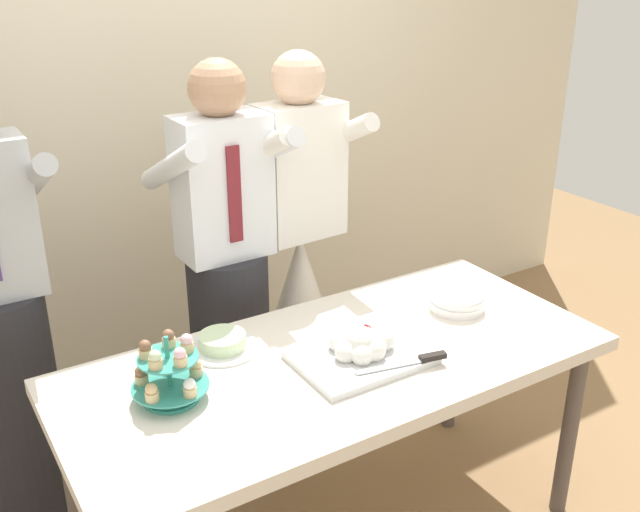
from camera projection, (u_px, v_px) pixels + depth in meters
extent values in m
cube|color=beige|center=(164.00, 85.00, 3.22)|extent=(5.20, 0.10, 2.90)
cube|color=silver|center=(337.00, 364.00, 2.39)|extent=(1.80, 0.80, 0.05)
cylinder|color=#564C47|center=(569.00, 431.00, 2.69)|extent=(0.06, 0.06, 0.72)
cylinder|color=#564C47|center=(74.00, 491.00, 2.39)|extent=(0.06, 0.06, 0.72)
cylinder|color=#564C47|center=(453.00, 355.00, 3.19)|extent=(0.06, 0.06, 0.72)
cylinder|color=teal|center=(171.00, 397.00, 2.16)|extent=(0.17, 0.17, 0.01)
cylinder|color=teal|center=(169.00, 368.00, 2.12)|extent=(0.01, 0.01, 0.21)
cylinder|color=teal|center=(170.00, 386.00, 2.14)|extent=(0.23, 0.23, 0.01)
cylinder|color=#D1B784|center=(196.00, 371.00, 2.19)|extent=(0.04, 0.04, 0.03)
sphere|color=#D6B27A|center=(195.00, 364.00, 2.18)|extent=(0.04, 0.04, 0.04)
cylinder|color=#D1B784|center=(169.00, 366.00, 2.21)|extent=(0.04, 0.04, 0.03)
sphere|color=brown|center=(169.00, 359.00, 2.20)|extent=(0.04, 0.04, 0.04)
cylinder|color=#D1B784|center=(141.00, 379.00, 2.15)|extent=(0.04, 0.04, 0.03)
sphere|color=brown|center=(141.00, 372.00, 2.14)|extent=(0.04, 0.04, 0.04)
cylinder|color=#D1B784|center=(152.00, 396.00, 2.06)|extent=(0.04, 0.04, 0.03)
sphere|color=#D6B27A|center=(151.00, 389.00, 2.05)|extent=(0.04, 0.04, 0.04)
cylinder|color=#D1B784|center=(190.00, 391.00, 2.09)|extent=(0.04, 0.04, 0.03)
sphere|color=white|center=(189.00, 384.00, 2.08)|extent=(0.04, 0.04, 0.04)
cylinder|color=teal|center=(168.00, 358.00, 2.11)|extent=(0.18, 0.18, 0.01)
cylinder|color=#D1B784|center=(187.00, 347.00, 2.13)|extent=(0.04, 0.04, 0.03)
sphere|color=#EAB7C6|center=(186.00, 340.00, 2.12)|extent=(0.04, 0.04, 0.04)
cylinder|color=#D1B784|center=(169.00, 342.00, 2.16)|extent=(0.04, 0.04, 0.03)
sphere|color=brown|center=(168.00, 335.00, 2.15)|extent=(0.04, 0.04, 0.04)
cylinder|color=#D1B784|center=(146.00, 353.00, 2.10)|extent=(0.04, 0.04, 0.03)
sphere|color=brown|center=(145.00, 346.00, 2.09)|extent=(0.04, 0.04, 0.04)
cylinder|color=#D1B784|center=(156.00, 363.00, 2.04)|extent=(0.04, 0.04, 0.03)
sphere|color=beige|center=(155.00, 356.00, 2.04)|extent=(0.04, 0.04, 0.04)
cylinder|color=#D1B784|center=(180.00, 361.00, 2.06)|extent=(0.04, 0.04, 0.03)
sphere|color=#EAB7C6|center=(180.00, 353.00, 2.05)|extent=(0.04, 0.04, 0.04)
cube|color=silver|center=(361.00, 357.00, 2.35)|extent=(0.42, 0.31, 0.02)
sphere|color=white|center=(381.00, 339.00, 2.38)|extent=(0.09, 0.09, 0.09)
sphere|color=white|center=(360.00, 340.00, 2.38)|extent=(0.08, 0.08, 0.08)
sphere|color=white|center=(339.00, 342.00, 2.37)|extent=(0.07, 0.07, 0.07)
sphere|color=white|center=(346.00, 352.00, 2.31)|extent=(0.07, 0.07, 0.07)
sphere|color=white|center=(362.00, 355.00, 2.30)|extent=(0.07, 0.07, 0.07)
sphere|color=white|center=(373.00, 349.00, 2.32)|extent=(0.09, 0.09, 0.09)
sphere|color=white|center=(361.00, 342.00, 2.33)|extent=(0.11, 0.11, 0.11)
sphere|color=#B21923|center=(366.00, 327.00, 2.33)|extent=(0.02, 0.02, 0.02)
sphere|color=#2D1938|center=(363.00, 329.00, 2.34)|extent=(0.02, 0.02, 0.02)
sphere|color=#DB474C|center=(368.00, 328.00, 2.33)|extent=(0.02, 0.02, 0.02)
sphere|color=#B21923|center=(364.00, 332.00, 2.32)|extent=(0.02, 0.02, 0.02)
sphere|color=#DB474C|center=(359.00, 330.00, 2.31)|extent=(0.02, 0.02, 0.02)
cube|color=silver|center=(390.00, 367.00, 2.27)|extent=(0.23, 0.07, 0.00)
cube|color=black|center=(433.00, 357.00, 2.32)|extent=(0.09, 0.04, 0.02)
cylinder|color=white|center=(457.00, 307.00, 2.70)|extent=(0.20, 0.20, 0.01)
cylinder|color=white|center=(456.00, 304.00, 2.69)|extent=(0.20, 0.20, 0.01)
cylinder|color=white|center=(457.00, 302.00, 2.69)|extent=(0.20, 0.20, 0.01)
cylinder|color=white|center=(458.00, 299.00, 2.69)|extent=(0.20, 0.20, 0.01)
cylinder|color=white|center=(458.00, 297.00, 2.68)|extent=(0.20, 0.20, 0.01)
cylinder|color=white|center=(457.00, 294.00, 2.68)|extent=(0.20, 0.20, 0.01)
cylinder|color=white|center=(223.00, 348.00, 2.42)|extent=(0.24, 0.24, 0.01)
cylinder|color=beige|center=(222.00, 341.00, 2.41)|extent=(0.16, 0.16, 0.05)
cylinder|color=#232328|center=(232.00, 357.00, 2.98)|extent=(0.32, 0.32, 0.92)
cube|color=white|center=(223.00, 187.00, 2.70)|extent=(0.34, 0.21, 0.54)
sphere|color=tan|center=(217.00, 88.00, 2.56)|extent=(0.21, 0.21, 0.21)
cylinder|color=white|center=(172.00, 167.00, 2.56)|extent=(0.08, 0.49, 0.28)
cylinder|color=white|center=(266.00, 152.00, 2.75)|extent=(0.08, 0.49, 0.28)
cube|color=maroon|center=(235.00, 195.00, 2.61)|extent=(0.05, 0.01, 0.36)
cone|color=white|center=(301.00, 332.00, 3.18)|extent=(0.56, 0.56, 0.92)
cube|color=white|center=(299.00, 171.00, 2.90)|extent=(0.35, 0.22, 0.54)
sphere|color=beige|center=(298.00, 78.00, 2.75)|extent=(0.21, 0.21, 0.21)
cylinder|color=white|center=(255.00, 152.00, 2.75)|extent=(0.11, 0.49, 0.28)
cylinder|color=white|center=(336.00, 138.00, 2.95)|extent=(0.11, 0.49, 0.28)
cylinder|color=#232328|center=(16.00, 408.00, 2.66)|extent=(0.32, 0.32, 0.92)
cylinder|color=#B2B7BC|center=(34.00, 179.00, 2.42)|extent=(0.08, 0.49, 0.28)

